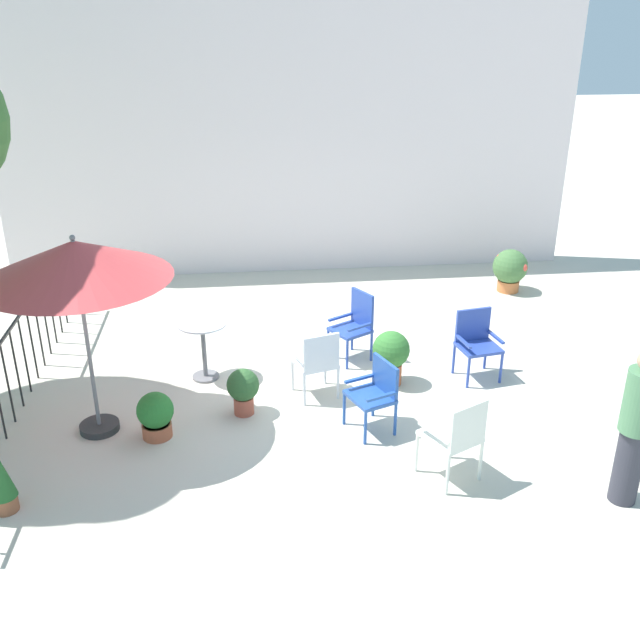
# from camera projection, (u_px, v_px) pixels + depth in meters

# --- Properties ---
(ground_plane) EXTENTS (60.00, 60.00, 0.00)m
(ground_plane) POSITION_uv_depth(u_px,v_px,m) (318.00, 383.00, 9.10)
(ground_plane) COLOR beige
(villa_facade) EXTENTS (9.83, 0.30, 5.34)m
(villa_facade) POSITION_uv_depth(u_px,v_px,m) (290.00, 118.00, 12.03)
(villa_facade) COLOR white
(villa_facade) RESTS_ON ground
(terrace_railing) EXTENTS (0.03, 5.66, 1.01)m
(terrace_railing) POSITION_uv_depth(u_px,v_px,m) (18.00, 349.00, 8.47)
(terrace_railing) COLOR black
(terrace_railing) RESTS_ON ground
(patio_umbrella_0) EXTENTS (1.96, 1.96, 2.30)m
(patio_umbrella_0) POSITION_uv_depth(u_px,v_px,m) (76.00, 262.00, 7.29)
(patio_umbrella_0) COLOR #2D2D2D
(patio_umbrella_0) RESTS_ON ground
(cafe_table_0) EXTENTS (0.63, 0.63, 0.78)m
(cafe_table_0) POSITION_uv_depth(u_px,v_px,m) (203.00, 340.00, 9.03)
(cafe_table_0) COLOR white
(cafe_table_0) RESTS_ON ground
(patio_chair_0) EXTENTS (0.58, 0.62, 0.82)m
(patio_chair_0) POSITION_uv_depth(u_px,v_px,m) (376.00, 390.00, 7.95)
(patio_chair_0) COLOR #244C9B
(patio_chair_0) RESTS_ON ground
(patio_chair_1) EXTENTS (0.62, 0.62, 0.94)m
(patio_chair_1) POSITION_uv_depth(u_px,v_px,m) (355.00, 322.00, 9.56)
(patio_chair_1) COLOR #28459E
(patio_chair_1) RESTS_ON ground
(patio_chair_2) EXTENTS (0.56, 0.52, 0.89)m
(patio_chair_2) POSITION_uv_depth(u_px,v_px,m) (476.00, 339.00, 9.10)
(patio_chair_2) COLOR #2C46A1
(patio_chair_2) RESTS_ON ground
(patio_chair_3) EXTENTS (0.65, 0.66, 0.93)m
(patio_chair_3) POSITION_uv_depth(u_px,v_px,m) (457.00, 434.00, 7.04)
(patio_chair_3) COLOR white
(patio_chair_3) RESTS_ON ground
(patio_chair_4) EXTENTS (0.58, 0.55, 0.88)m
(patio_chair_4) POSITION_uv_depth(u_px,v_px,m) (318.00, 360.00, 8.58)
(patio_chair_4) COLOR silver
(patio_chair_4) RESTS_ON ground
(potted_plant_0) EXTENTS (0.26, 0.26, 0.67)m
(potted_plant_0) POSITION_uv_depth(u_px,v_px,m) (1.00, 480.00, 6.68)
(potted_plant_0) COLOR brown
(potted_plant_0) RESTS_ON ground
(potted_plant_1) EXTENTS (0.47, 0.47, 0.71)m
(potted_plant_1) POSITION_uv_depth(u_px,v_px,m) (391.00, 354.00, 8.94)
(potted_plant_1) COLOR #BC5C37
(potted_plant_1) RESTS_ON ground
(potted_plant_2) EXTENTS (0.41, 0.41, 0.54)m
(potted_plant_2) POSITION_uv_depth(u_px,v_px,m) (156.00, 415.00, 7.87)
(potted_plant_2) COLOR #AA5438
(potted_plant_2) RESTS_ON ground
(potted_plant_3) EXTENTS (0.57, 0.57, 0.72)m
(potted_plant_3) POSITION_uv_depth(u_px,v_px,m) (510.00, 268.00, 11.87)
(potted_plant_3) COLOR #D0733E
(potted_plant_3) RESTS_ON ground
(potted_plant_4) EXTENTS (0.38, 0.38, 0.57)m
(potted_plant_4) POSITION_uv_depth(u_px,v_px,m) (243.00, 389.00, 8.31)
(potted_plant_4) COLOR #A84E3A
(potted_plant_4) RESTS_ON ground
(standing_person) EXTENTS (0.38, 0.38, 1.62)m
(standing_person) POSITION_uv_depth(u_px,v_px,m) (636.00, 426.00, 6.63)
(standing_person) COLOR #33333D
(standing_person) RESTS_ON ground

